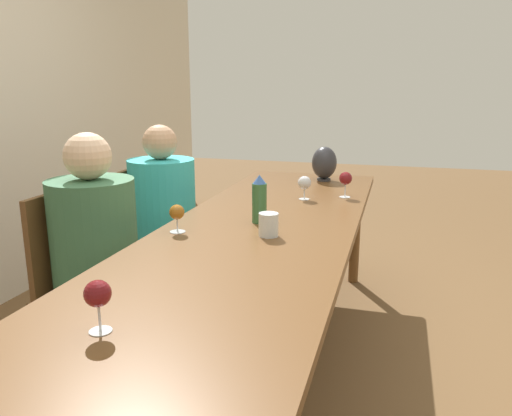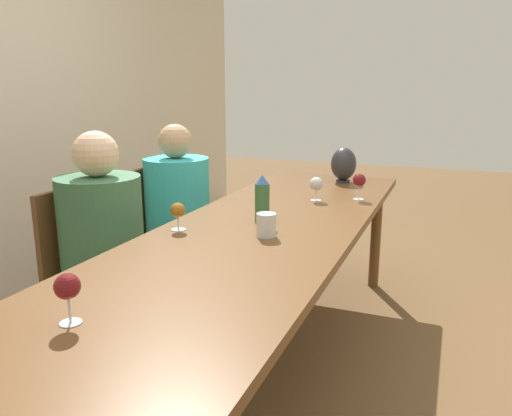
{
  "view_description": "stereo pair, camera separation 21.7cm",
  "coord_description": "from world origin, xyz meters",
  "px_view_note": "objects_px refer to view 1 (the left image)",
  "views": [
    {
      "loc": [
        -2.09,
        -0.58,
        1.37
      ],
      "look_at": [
        -0.06,
        0.0,
        0.86
      ],
      "focal_mm": 35.0,
      "sensor_mm": 36.0,
      "label": 1
    },
    {
      "loc": [
        -2.02,
        -0.79,
        1.37
      ],
      "look_at": [
        -0.06,
        0.0,
        0.86
      ],
      "focal_mm": 35.0,
      "sensor_mm": 36.0,
      "label": 2
    }
  ],
  "objects_px": {
    "wine_glass_1": "(346,179)",
    "wine_glass_3": "(177,213)",
    "water_bottle": "(259,200)",
    "water_tumbler": "(269,225)",
    "wine_glass_0": "(304,183)",
    "chair_near": "(85,281)",
    "wine_glass_2": "(98,295)",
    "person_far": "(166,219)",
    "chair_far": "(153,239)",
    "person_near": "(99,254)",
    "vase": "(324,163)"
  },
  "relations": [
    {
      "from": "wine_glass_1",
      "to": "wine_glass_3",
      "type": "xyz_separation_m",
      "value": [
        -0.9,
        0.62,
        -0.02
      ]
    },
    {
      "from": "wine_glass_1",
      "to": "chair_far",
      "type": "xyz_separation_m",
      "value": [
        -0.22,
        1.11,
        -0.38
      ]
    },
    {
      "from": "wine_glass_2",
      "to": "person_near",
      "type": "relative_size",
      "value": 0.12
    },
    {
      "from": "water_tumbler",
      "to": "wine_glass_3",
      "type": "xyz_separation_m",
      "value": [
        -0.05,
        0.39,
        0.04
      ]
    },
    {
      "from": "wine_glass_2",
      "to": "chair_far",
      "type": "xyz_separation_m",
      "value": [
        1.57,
        0.68,
        -0.38
      ]
    },
    {
      "from": "wine_glass_3",
      "to": "chair_near",
      "type": "height_order",
      "value": "chair_near"
    },
    {
      "from": "water_tumbler",
      "to": "chair_near",
      "type": "distance_m",
      "value": 0.94
    },
    {
      "from": "chair_near",
      "to": "wine_glass_3",
      "type": "bearing_deg",
      "value": -88.92
    },
    {
      "from": "wine_glass_1",
      "to": "person_near",
      "type": "relative_size",
      "value": 0.12
    },
    {
      "from": "water_bottle",
      "to": "chair_far",
      "type": "bearing_deg",
      "value": 60.9
    },
    {
      "from": "chair_far",
      "to": "person_near",
      "type": "distance_m",
      "value": 0.72
    },
    {
      "from": "chair_near",
      "to": "person_far",
      "type": "distance_m",
      "value": 0.71
    },
    {
      "from": "water_tumbler",
      "to": "wine_glass_0",
      "type": "height_order",
      "value": "wine_glass_0"
    },
    {
      "from": "wine_glass_1",
      "to": "wine_glass_3",
      "type": "height_order",
      "value": "wine_glass_1"
    },
    {
      "from": "water_tumbler",
      "to": "person_near",
      "type": "height_order",
      "value": "person_near"
    },
    {
      "from": "wine_glass_0",
      "to": "chair_far",
      "type": "distance_m",
      "value": 0.97
    },
    {
      "from": "vase",
      "to": "chair_far",
      "type": "xyz_separation_m",
      "value": [
        -0.7,
        0.92,
        -0.4
      ]
    },
    {
      "from": "water_tumbler",
      "to": "wine_glass_0",
      "type": "bearing_deg",
      "value": -1.14
    },
    {
      "from": "water_bottle",
      "to": "wine_glass_3",
      "type": "xyz_separation_m",
      "value": [
        -0.25,
        0.3,
        -0.02
      ]
    },
    {
      "from": "vase",
      "to": "wine_glass_1",
      "type": "distance_m",
      "value": 0.52
    },
    {
      "from": "water_tumbler",
      "to": "chair_far",
      "type": "bearing_deg",
      "value": 54.19
    },
    {
      "from": "water_bottle",
      "to": "chair_near",
      "type": "relative_size",
      "value": 0.25
    },
    {
      "from": "wine_glass_1",
      "to": "wine_glass_2",
      "type": "distance_m",
      "value": 1.84
    },
    {
      "from": "chair_near",
      "to": "vase",
      "type": "bearing_deg",
      "value": -33.23
    },
    {
      "from": "water_bottle",
      "to": "wine_glass_2",
      "type": "bearing_deg",
      "value": 174.55
    },
    {
      "from": "water_bottle",
      "to": "chair_near",
      "type": "height_order",
      "value": "water_bottle"
    },
    {
      "from": "wine_glass_3",
      "to": "person_far",
      "type": "height_order",
      "value": "person_far"
    },
    {
      "from": "person_near",
      "to": "wine_glass_0",
      "type": "bearing_deg",
      "value": -45.34
    },
    {
      "from": "wine_glass_3",
      "to": "person_far",
      "type": "bearing_deg",
      "value": 30.09
    },
    {
      "from": "wine_glass_3",
      "to": "chair_far",
      "type": "relative_size",
      "value": 0.14
    },
    {
      "from": "water_tumbler",
      "to": "chair_far",
      "type": "relative_size",
      "value": 0.11
    },
    {
      "from": "water_tumbler",
      "to": "wine_glass_2",
      "type": "bearing_deg",
      "value": 167.73
    },
    {
      "from": "wine_glass_1",
      "to": "chair_near",
      "type": "relative_size",
      "value": 0.16
    },
    {
      "from": "person_far",
      "to": "chair_far",
      "type": "bearing_deg",
      "value": 90.0
    },
    {
      "from": "wine_glass_0",
      "to": "wine_glass_3",
      "type": "bearing_deg",
      "value": 152.58
    },
    {
      "from": "chair_far",
      "to": "person_far",
      "type": "relative_size",
      "value": 0.77
    },
    {
      "from": "water_bottle",
      "to": "vase",
      "type": "relative_size",
      "value": 0.99
    },
    {
      "from": "water_bottle",
      "to": "wine_glass_1",
      "type": "bearing_deg",
      "value": -26.35
    },
    {
      "from": "water_bottle",
      "to": "person_near",
      "type": "relative_size",
      "value": 0.19
    },
    {
      "from": "wine_glass_3",
      "to": "water_tumbler",
      "type": "bearing_deg",
      "value": -82.48
    },
    {
      "from": "vase",
      "to": "wine_glass_3",
      "type": "bearing_deg",
      "value": 162.79
    },
    {
      "from": "wine_glass_1",
      "to": "water_tumbler",
      "type": "bearing_deg",
      "value": 164.99
    },
    {
      "from": "wine_glass_1",
      "to": "person_near",
      "type": "xyz_separation_m",
      "value": [
        -0.91,
        1.02,
        -0.24
      ]
    },
    {
      "from": "wine_glass_0",
      "to": "chair_near",
      "type": "height_order",
      "value": "chair_near"
    },
    {
      "from": "wine_glass_0",
      "to": "wine_glass_1",
      "type": "relative_size",
      "value": 0.9
    },
    {
      "from": "wine_glass_0",
      "to": "wine_glass_1",
      "type": "distance_m",
      "value": 0.24
    },
    {
      "from": "water_bottle",
      "to": "water_tumbler",
      "type": "bearing_deg",
      "value": -154.28
    },
    {
      "from": "chair_near",
      "to": "person_near",
      "type": "height_order",
      "value": "person_near"
    },
    {
      "from": "water_tumbler",
      "to": "wine_glass_2",
      "type": "relative_size",
      "value": 0.71
    },
    {
      "from": "wine_glass_3",
      "to": "chair_far",
      "type": "distance_m",
      "value": 0.92
    }
  ]
}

